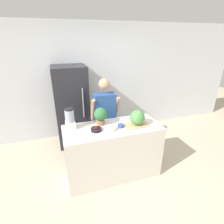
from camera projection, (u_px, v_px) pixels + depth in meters
name	position (u px, v px, depth m)	size (l,w,h in m)	color
ground_plane	(119.00, 186.00, 2.89)	(14.00, 14.00, 0.00)	beige
wall_back	(91.00, 82.00, 4.10)	(8.00, 0.06, 2.60)	silver
counter_island	(113.00, 151.00, 2.99)	(1.57, 0.64, 0.94)	beige
refrigerator	(72.00, 107.00, 3.81)	(0.69, 0.66, 1.75)	#232328
person	(105.00, 118.00, 3.43)	(0.54, 0.26, 1.59)	#4C608C
cutting_board	(136.00, 125.00, 2.85)	(0.43, 0.24, 0.01)	tan
watermelon	(137.00, 117.00, 2.82)	(0.24, 0.24, 0.24)	#4C8C47
bowl_cherries	(96.00, 129.00, 2.68)	(0.17, 0.17, 0.08)	black
bowl_cream	(111.00, 128.00, 2.70)	(0.14, 0.14, 0.09)	white
bowl_small_blue	(121.00, 126.00, 2.79)	(0.10, 0.10, 0.05)	#334C9E
blender	(70.00, 119.00, 2.70)	(0.15, 0.15, 0.34)	silver
potted_plant	(101.00, 115.00, 2.83)	(0.22, 0.22, 0.29)	#996647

